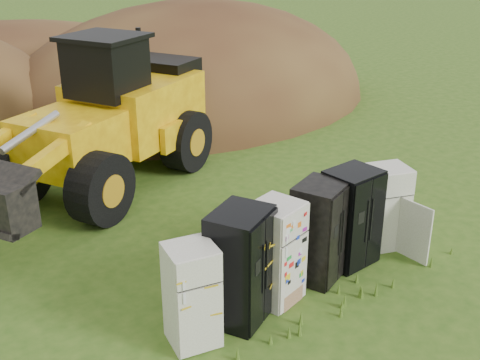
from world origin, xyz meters
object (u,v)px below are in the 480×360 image
object	(u,v)px
fridge_dark_mid	(319,232)
wheel_loader	(85,122)
fridge_leftmost	(192,295)
fridge_open_door	(385,207)
fridge_black_right	(351,217)
fridge_sticker	(275,252)
fridge_black_side	(240,266)

from	to	relation	value
fridge_dark_mid	wheel_loader	distance (m)	6.38
fridge_leftmost	fridge_open_door	xyz separation A→B (m)	(4.84, 0.05, 0.02)
fridge_open_door	fridge_black_right	bearing A→B (deg)	-157.95
fridge_sticker	fridge_leftmost	bearing A→B (deg)	169.65
fridge_black_right	fridge_black_side	bearing A→B (deg)	-179.16
fridge_leftmost	fridge_dark_mid	bearing A→B (deg)	15.85
fridge_open_door	wheel_loader	world-z (taller)	wheel_loader
fridge_dark_mid	wheel_loader	bearing A→B (deg)	85.56
fridge_leftmost	fridge_open_door	bearing A→B (deg)	15.17
fridge_sticker	fridge_dark_mid	world-z (taller)	fridge_dark_mid
fridge_leftmost	fridge_black_right	xyz separation A→B (m)	(3.78, 0.06, 0.11)
fridge_black_side	wheel_loader	bearing A→B (deg)	62.63
fridge_black_right	wheel_loader	bearing A→B (deg)	110.99
fridge_dark_mid	fridge_open_door	bearing A→B (deg)	-18.84
fridge_leftmost	fridge_dark_mid	distance (m)	2.91
fridge_sticker	wheel_loader	xyz separation A→B (m)	(-0.42, 6.15, 0.95)
fridge_black_right	wheel_loader	distance (m)	6.65
fridge_black_right	fridge_leftmost	bearing A→B (deg)	-179.44
fridge_open_door	fridge_sticker	bearing A→B (deg)	-157.27
fridge_open_door	fridge_black_side	bearing A→B (deg)	-156.63
fridge_sticker	fridge_black_right	size ratio (longest dim) A/B	0.96
fridge_leftmost	fridge_black_side	world-z (taller)	fridge_black_side
fridge_dark_mid	fridge_open_door	xyz separation A→B (m)	(1.94, -0.01, -0.08)
fridge_black_side	fridge_open_door	size ratio (longest dim) A/B	1.14
fridge_leftmost	fridge_dark_mid	world-z (taller)	fridge_dark_mid
wheel_loader	fridge_dark_mid	bearing A→B (deg)	-99.36
fridge_black_side	fridge_dark_mid	distance (m)	1.94
fridge_sticker	fridge_open_door	xyz separation A→B (m)	(3.05, 0.01, -0.06)
fridge_open_door	wheel_loader	size ratio (longest dim) A/B	0.22
fridge_black_side	fridge_dark_mid	size ratio (longest dim) A/B	1.05
fridge_black_side	fridge_dark_mid	xyz separation A→B (m)	(1.94, 0.06, -0.05)
fridge_black_side	fridge_black_right	xyz separation A→B (m)	(2.81, 0.06, -0.03)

